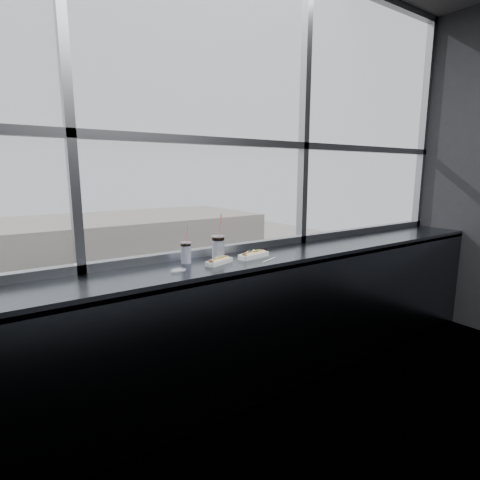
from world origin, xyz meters
TOP-DOWN VIEW (x-y plane):
  - wall_back_lower at (0.00, 1.50)m, footprint 6.00×0.00m
  - window_glass at (0.00, 1.52)m, footprint 6.00×0.00m
  - window_mullions at (0.00, 1.50)m, footprint 6.00×0.08m
  - counter at (0.00, 1.23)m, footprint 6.00×0.55m
  - counter_fascia at (0.00, 0.97)m, footprint 6.00×0.04m
  - hotdog_tray_left at (-0.12, 1.18)m, footprint 0.24×0.15m
  - hotdog_tray_right at (0.21, 1.20)m, footprint 0.27×0.12m
  - soda_cup_left at (-0.30, 1.35)m, footprint 0.08×0.08m
  - soda_cup_right at (-0.07, 1.27)m, footprint 0.10×0.10m
  - loose_straw at (0.26, 1.07)m, footprint 0.18×0.07m
  - wrapper at (-0.46, 1.15)m, footprint 0.10×0.07m
  - plaza_ground at (0.00, 45.00)m, footprint 120.00×120.00m
  - street_asphalt at (0.00, 21.50)m, footprint 80.00×10.00m
  - far_sidewalk at (0.00, 29.50)m, footprint 80.00×6.00m
  - far_building at (0.00, 39.50)m, footprint 50.00×14.00m
  - car_near_e at (14.17, 17.50)m, footprint 2.89×6.87m
  - car_far_b at (3.89, 25.50)m, footprint 3.32×6.87m
  - car_near_c at (-1.88, 17.50)m, footprint 2.85×6.06m
  - car_near_d at (6.97, 17.50)m, footprint 2.86×6.66m
  - pedestrian_d at (7.55, 30.13)m, footprint 0.72×0.96m
  - tree_center at (2.04, 29.50)m, footprint 3.40×3.40m
  - tree_right at (11.93, 29.50)m, footprint 2.95×2.95m

SIDE VIEW (x-z plane):
  - plaza_ground at x=0.00m, z-range -11.00..-11.00m
  - far_sidewalk at x=0.00m, z-range -11.00..-10.96m
  - street_asphalt at x=0.00m, z-range -11.00..-10.94m
  - car_near_c at x=-1.88m, z-range -10.94..-8.97m
  - pedestrian_d at x=7.55m, z-range -10.96..-8.79m
  - car_near_d at x=6.97m, z-range -10.94..-8.73m
  - car_far_b at x=3.89m, z-range -10.94..-8.72m
  - car_near_e at x=14.17m, z-range -10.94..-8.66m
  - tree_right at x=11.93m, z-range -10.18..-5.57m
  - tree_center at x=2.04m, z-range -10.05..-4.74m
  - far_building at x=0.00m, z-range -11.00..-3.00m
  - wall_back_lower at x=0.00m, z-range -2.45..3.55m
  - counter_fascia at x=0.00m, z-range 0.03..1.07m
  - counter at x=0.00m, z-range 1.04..1.10m
  - loose_straw at x=0.26m, z-range 1.10..1.11m
  - wrapper at x=-0.46m, z-range 1.10..1.13m
  - hotdog_tray_left at x=-0.12m, z-range 1.09..1.15m
  - hotdog_tray_right at x=0.21m, z-range 1.09..1.16m
  - soda_cup_left at x=-0.30m, z-range 1.04..1.33m
  - soda_cup_right at x=-0.07m, z-range 1.02..1.39m
  - window_glass at x=0.00m, z-range -0.70..5.30m
  - window_mullions at x=0.00m, z-range 1.10..3.50m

